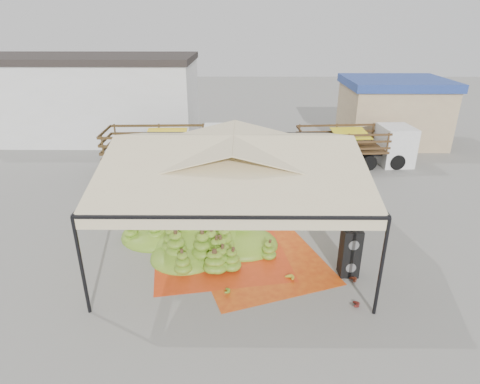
{
  "coord_description": "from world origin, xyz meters",
  "views": [
    {
      "loc": [
        0.3,
        -12.97,
        7.62
      ],
      "look_at": [
        0.2,
        1.5,
        1.3
      ],
      "focal_mm": 30.0,
      "sensor_mm": 36.0,
      "label": 1
    }
  ],
  "objects_px": {
    "banana_heap": "(201,225)",
    "speaker_stack": "(350,252)",
    "vendor": "(252,181)",
    "truck_right": "(360,142)",
    "truck_left": "(179,145)"
  },
  "relations": [
    {
      "from": "banana_heap",
      "to": "vendor",
      "type": "relative_size",
      "value": 3.18
    },
    {
      "from": "banana_heap",
      "to": "truck_left",
      "type": "bearing_deg",
      "value": 104.12
    },
    {
      "from": "vendor",
      "to": "truck_right",
      "type": "bearing_deg",
      "value": -139.31
    },
    {
      "from": "speaker_stack",
      "to": "vendor",
      "type": "relative_size",
      "value": 0.85
    },
    {
      "from": "speaker_stack",
      "to": "truck_left",
      "type": "xyz_separation_m",
      "value": [
        -6.74,
        9.29,
        0.66
      ]
    },
    {
      "from": "speaker_stack",
      "to": "vendor",
      "type": "xyz_separation_m",
      "value": [
        -3.0,
        5.65,
        0.15
      ]
    },
    {
      "from": "banana_heap",
      "to": "truck_left",
      "type": "height_order",
      "value": "truck_left"
    },
    {
      "from": "vendor",
      "to": "truck_right",
      "type": "xyz_separation_m",
      "value": [
        6.08,
        4.92,
        0.35
      ]
    },
    {
      "from": "speaker_stack",
      "to": "truck_left",
      "type": "relative_size",
      "value": 0.23
    },
    {
      "from": "banana_heap",
      "to": "truck_right",
      "type": "xyz_separation_m",
      "value": [
        8.0,
        8.53,
        0.66
      ]
    },
    {
      "from": "banana_heap",
      "to": "speaker_stack",
      "type": "xyz_separation_m",
      "value": [
        4.92,
        -2.04,
        0.16
      ]
    },
    {
      "from": "banana_heap",
      "to": "truck_right",
      "type": "distance_m",
      "value": 11.71
    },
    {
      "from": "truck_left",
      "to": "banana_heap",
      "type": "bearing_deg",
      "value": -77.94
    },
    {
      "from": "truck_left",
      "to": "truck_right",
      "type": "xyz_separation_m",
      "value": [
        9.83,
        1.28,
        -0.16
      ]
    },
    {
      "from": "banana_heap",
      "to": "speaker_stack",
      "type": "distance_m",
      "value": 5.33
    }
  ]
}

